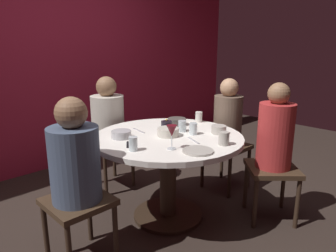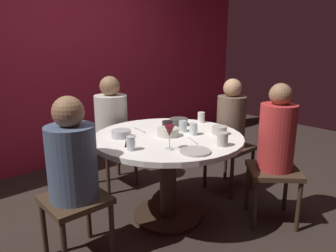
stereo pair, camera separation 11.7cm
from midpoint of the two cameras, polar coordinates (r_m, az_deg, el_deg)
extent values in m
plane|color=#2D231E|center=(2.89, -1.20, -15.91)|extent=(8.00, 8.00, 0.00)
cube|color=maroon|center=(4.05, -19.88, 11.40)|extent=(6.00, 0.10, 2.60)
cylinder|color=white|center=(2.60, -1.29, -2.14)|extent=(1.23, 1.23, 0.04)
cylinder|color=#332319|center=(2.73, -1.24, -9.58)|extent=(0.14, 0.14, 0.70)
cylinder|color=#2D2116|center=(2.88, -1.21, -15.65)|extent=(0.60, 0.60, 0.03)
cube|color=#3F2D1E|center=(2.26, -17.40, -12.93)|extent=(0.40, 0.40, 0.04)
cylinder|color=#475670|center=(2.15, -17.94, -6.59)|extent=(0.32, 0.32, 0.49)
sphere|color=#8C6647|center=(2.06, -18.68, 2.25)|extent=(0.20, 0.20, 0.20)
cylinder|color=#332319|center=(2.32, -10.96, -18.46)|extent=(0.04, 0.04, 0.43)
cylinder|color=#332319|center=(2.45, -22.56, -17.36)|extent=(0.04, 0.04, 0.43)
cylinder|color=#332319|center=(2.57, -15.31, -15.16)|extent=(0.04, 0.04, 0.43)
cube|color=#3F2D1E|center=(3.35, -11.56, -3.40)|extent=(0.40, 0.40, 0.04)
cylinder|color=beige|center=(3.27, -11.80, 1.07)|extent=(0.33, 0.33, 0.50)
sphere|color=#8C6647|center=(3.21, -12.12, 6.96)|extent=(0.20, 0.20, 0.20)
cylinder|color=#332319|center=(3.48, -15.26, -7.01)|extent=(0.04, 0.04, 0.43)
cylinder|color=#332319|center=(3.21, -12.24, -8.73)|extent=(0.04, 0.04, 0.43)
cylinder|color=#332319|center=(3.64, -10.59, -5.75)|extent=(0.04, 0.04, 0.43)
cylinder|color=#332319|center=(3.38, -7.35, -7.25)|extent=(0.04, 0.04, 0.43)
cube|color=#3F2D1E|center=(3.28, 9.50, -3.65)|extent=(0.40, 0.40, 0.04)
cylinder|color=brown|center=(3.21, 9.70, 0.95)|extent=(0.28, 0.28, 0.50)
sphere|color=tan|center=(3.15, 9.96, 6.84)|extent=(0.18, 0.18, 0.18)
cylinder|color=#332319|center=(3.58, 8.77, -6.02)|extent=(0.04, 0.04, 0.43)
cylinder|color=#332319|center=(3.34, 5.21, -7.51)|extent=(0.04, 0.04, 0.43)
cylinder|color=#332319|center=(3.41, 13.36, -7.37)|extent=(0.04, 0.04, 0.43)
cylinder|color=#332319|center=(3.14, 9.97, -9.10)|extent=(0.04, 0.04, 0.43)
cube|color=#3F2D1E|center=(2.80, 17.16, -7.38)|extent=(0.57, 0.57, 0.04)
cylinder|color=#B22D2D|center=(2.71, 17.62, -1.70)|extent=(0.41, 0.41, 0.54)
sphere|color=#8C6647|center=(2.64, 18.20, 5.58)|extent=(0.18, 0.18, 0.18)
cylinder|color=#332319|center=(3.09, 19.03, -10.15)|extent=(0.04, 0.04, 0.43)
cylinder|color=#332319|center=(3.00, 12.75, -10.43)|extent=(0.04, 0.04, 0.43)
cylinder|color=#332319|center=(2.80, 21.19, -13.00)|extent=(0.04, 0.04, 0.43)
cylinder|color=#332319|center=(2.71, 14.24, -13.45)|extent=(0.04, 0.04, 0.43)
cylinder|color=black|center=(2.76, -1.49, 0.12)|extent=(0.10, 0.10, 0.08)
sphere|color=#F9D159|center=(2.75, -1.49, 1.12)|extent=(0.02, 0.02, 0.02)
cylinder|color=silver|center=(2.26, -0.82, -4.13)|extent=(0.06, 0.06, 0.01)
cylinder|color=silver|center=(2.25, -0.82, -2.97)|extent=(0.01, 0.01, 0.09)
cone|color=maroon|center=(2.22, -0.83, -0.88)|extent=(0.08, 0.08, 0.08)
cylinder|color=#B2ADA3|center=(2.21, 3.89, -4.51)|extent=(0.22, 0.22, 0.01)
cube|color=black|center=(2.38, -8.05, -3.32)|extent=(0.14, 0.15, 0.01)
cylinder|color=#B7B7BC|center=(2.56, -9.73, -1.49)|extent=(0.16, 0.16, 0.06)
cylinder|color=beige|center=(2.57, -1.28, -1.09)|extent=(0.18, 0.18, 0.07)
cylinder|color=#4C4742|center=(2.92, 0.46, 0.80)|extent=(0.17, 0.17, 0.06)
cylinder|color=#B2ADA3|center=(2.67, 7.92, -0.64)|extent=(0.12, 0.12, 0.07)
cylinder|color=silver|center=(3.04, 4.48, 1.64)|extent=(0.07, 0.07, 0.10)
cylinder|color=#B2ADA3|center=(2.37, 8.65, -2.25)|extent=(0.08, 0.08, 0.10)
cylinder|color=silver|center=(2.69, 1.36, -0.04)|extent=(0.07, 0.07, 0.10)
cylinder|color=silver|center=(2.24, -7.80, -3.22)|extent=(0.06, 0.06, 0.10)
cylinder|color=silver|center=(2.62, 3.30, -0.50)|extent=(0.07, 0.07, 0.10)
cube|color=#B7B7BC|center=(2.74, -6.51, -0.85)|extent=(0.04, 0.18, 0.01)
cube|color=#B7B7BC|center=(2.45, 3.27, -2.63)|extent=(0.08, 0.17, 0.01)
camera|label=1|loc=(0.06, -91.30, -0.34)|focal=33.77mm
camera|label=2|loc=(0.06, 88.70, 0.34)|focal=33.77mm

